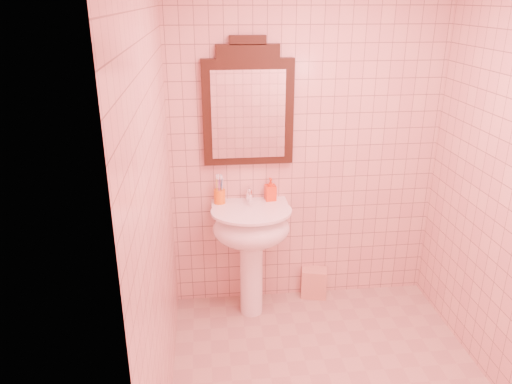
{
  "coord_description": "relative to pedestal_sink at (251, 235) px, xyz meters",
  "views": [
    {
      "loc": [
        -0.74,
        -2.38,
        2.28
      ],
      "look_at": [
        -0.43,
        0.55,
        1.12
      ],
      "focal_mm": 35.0,
      "sensor_mm": 36.0,
      "label": 1
    }
  ],
  "objects": [
    {
      "name": "towel",
      "position": [
        0.52,
        0.17,
        -0.54
      ],
      "size": [
        0.22,
        0.17,
        0.24
      ],
      "primitive_type": "cube",
      "rotation": [
        0.0,
        0.0,
        -0.22
      ],
      "color": "tan",
      "rests_on": "floor"
    },
    {
      "name": "mirror",
      "position": [
        0.0,
        0.2,
        0.9
      ],
      "size": [
        0.64,
        0.06,
        0.9
      ],
      "color": "black",
      "rests_on": "back_wall"
    },
    {
      "name": "toothbrush_cup",
      "position": [
        -0.22,
        0.14,
        0.26
      ],
      "size": [
        0.08,
        0.08,
        0.19
      ],
      "rotation": [
        0.0,
        0.0,
        0.18
      ],
      "color": "orange",
      "rests_on": "pedestal_sink"
    },
    {
      "name": "soap_dispenser",
      "position": [
        0.16,
        0.17,
        0.29
      ],
      "size": [
        0.09,
        0.09,
        0.17
      ],
      "primitive_type": "imported",
      "rotation": [
        0.0,
        0.0,
        0.1
      ],
      "color": "red",
      "rests_on": "pedestal_sink"
    },
    {
      "name": "faucet",
      "position": [
        0.0,
        0.14,
        0.26
      ],
      "size": [
        0.04,
        0.16,
        0.11
      ],
      "color": "white",
      "rests_on": "pedestal_sink"
    },
    {
      "name": "pedestal_sink",
      "position": [
        0.0,
        0.0,
        0.0
      ],
      "size": [
        0.58,
        0.58,
        0.86
      ],
      "color": "white",
      "rests_on": "floor"
    },
    {
      "name": "back_wall",
      "position": [
        0.43,
        0.23,
        0.59
      ],
      "size": [
        2.0,
        0.02,
        2.5
      ],
      "primitive_type": "cube",
      "color": "beige",
      "rests_on": "floor"
    }
  ]
}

